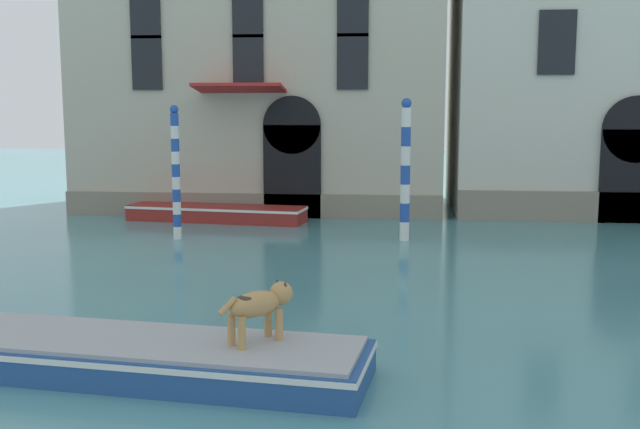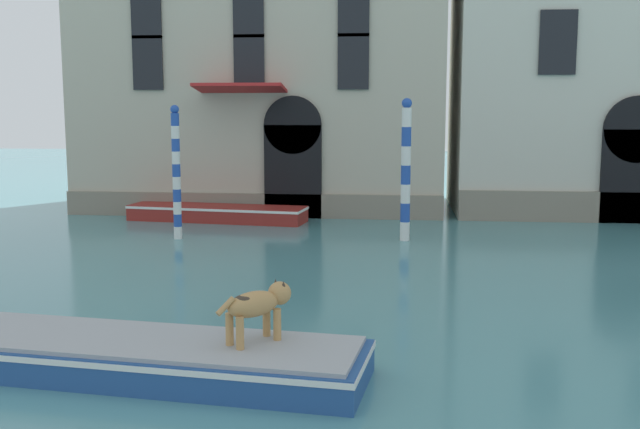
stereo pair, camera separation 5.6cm
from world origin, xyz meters
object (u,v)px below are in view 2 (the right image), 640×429
at_px(boat_foreground, 105,352).
at_px(mooring_pole_0, 176,172).
at_px(boat_moored_near_palazzo, 217,213).
at_px(dog_on_deck, 259,304).
at_px(mooring_pole_2, 406,169).

height_order(boat_foreground, mooring_pole_0, mooring_pole_0).
relative_size(boat_moored_near_palazzo, mooring_pole_0, 1.59).
distance_m(dog_on_deck, mooring_pole_0, 11.34).
relative_size(dog_on_deck, mooring_pole_0, 0.25).
bearing_deg(mooring_pole_2, boat_foreground, -111.63).
height_order(mooring_pole_0, mooring_pole_2, mooring_pole_2).
bearing_deg(boat_moored_near_palazzo, mooring_pole_0, -87.59).
distance_m(boat_foreground, mooring_pole_0, 10.78).
bearing_deg(mooring_pole_0, boat_moored_near_palazzo, 84.76).
xyz_separation_m(boat_moored_near_palazzo, mooring_pole_2, (6.05, -2.96, 1.72)).
bearing_deg(dog_on_deck, mooring_pole_0, 65.38).
height_order(boat_moored_near_palazzo, mooring_pole_0, mooring_pole_0).
relative_size(boat_foreground, mooring_pole_0, 2.03).
distance_m(dog_on_deck, boat_moored_near_palazzo, 14.40).
bearing_deg(boat_foreground, dog_on_deck, 6.25).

